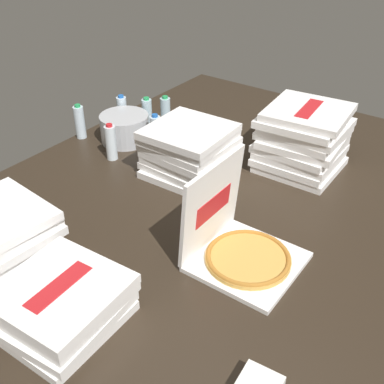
% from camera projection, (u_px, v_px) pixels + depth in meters
% --- Properties ---
extents(ground_plane, '(3.20, 2.40, 0.02)m').
position_uv_depth(ground_plane, '(216.00, 220.00, 2.24)').
color(ground_plane, '#2D2319').
extents(open_pizza_box, '(0.41, 0.42, 0.43)m').
position_uv_depth(open_pizza_box, '(238.00, 245.00, 1.95)').
color(open_pizza_box, white).
rests_on(open_pizza_box, ground_plane).
extents(pizza_stack_left_mid, '(0.44, 0.44, 0.27)m').
position_uv_depth(pizza_stack_left_mid, '(190.00, 150.00, 2.52)').
color(pizza_stack_left_mid, white).
rests_on(pizza_stack_left_mid, ground_plane).
extents(pizza_stack_right_near, '(0.46, 0.46, 0.35)m').
position_uv_depth(pizza_stack_right_near, '(303.00, 139.00, 2.54)').
color(pizza_stack_right_near, white).
rests_on(pizza_stack_right_near, ground_plane).
extents(pizza_stack_left_far, '(0.46, 0.44, 0.16)m').
position_uv_depth(pizza_stack_left_far, '(60.00, 303.00, 1.68)').
color(pizza_stack_left_far, white).
rests_on(pizza_stack_left_far, ground_plane).
extents(ice_bucket, '(0.30, 0.30, 0.17)m').
position_uv_depth(ice_bucket, '(125.00, 128.00, 2.86)').
color(ice_bucket, '#B7BABF').
rests_on(ice_bucket, ground_plane).
extents(water_bottle_0, '(0.06, 0.06, 0.22)m').
position_uv_depth(water_bottle_0, '(80.00, 122.00, 2.89)').
color(water_bottle_0, silver).
rests_on(water_bottle_0, ground_plane).
extents(water_bottle_1, '(0.06, 0.06, 0.22)m').
position_uv_depth(water_bottle_1, '(156.00, 132.00, 2.77)').
color(water_bottle_1, silver).
rests_on(water_bottle_1, ground_plane).
extents(water_bottle_2, '(0.06, 0.06, 0.22)m').
position_uv_depth(water_bottle_2, '(111.00, 142.00, 2.66)').
color(water_bottle_2, white).
rests_on(water_bottle_2, ground_plane).
extents(water_bottle_3, '(0.06, 0.06, 0.22)m').
position_uv_depth(water_bottle_3, '(147.00, 114.00, 2.98)').
color(water_bottle_3, silver).
rests_on(water_bottle_3, ground_plane).
extents(water_bottle_4, '(0.06, 0.06, 0.22)m').
position_uv_depth(water_bottle_4, '(166.00, 113.00, 3.00)').
color(water_bottle_4, silver).
rests_on(water_bottle_4, ground_plane).
extents(water_bottle_5, '(0.06, 0.06, 0.22)m').
position_uv_depth(water_bottle_5, '(122.00, 112.00, 3.01)').
color(water_bottle_5, silver).
rests_on(water_bottle_5, ground_plane).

